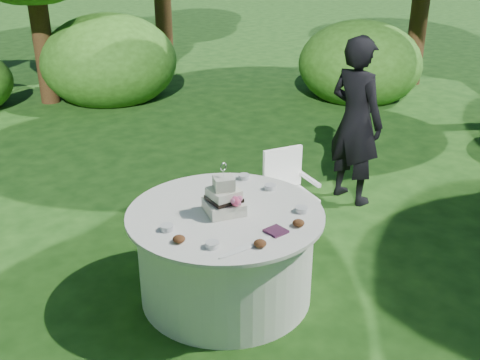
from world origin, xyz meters
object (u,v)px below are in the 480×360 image
at_px(napkins, 276,231).
at_px(cake, 224,199).
at_px(guest, 356,121).
at_px(chair, 287,187).
at_px(table, 226,254).

bearing_deg(napkins, cake, 100.38).
bearing_deg(guest, cake, 104.62).
height_order(napkins, chair, chair).
height_order(guest, cake, guest).
height_order(guest, table, guest).
relative_size(napkins, table, 0.09).
relative_size(cake, chair, 0.47).
height_order(cake, chair, cake).
relative_size(napkins, cake, 0.34).
bearing_deg(table, chair, 20.72).
xyz_separation_m(napkins, guest, (2.15, 1.05, 0.14)).
height_order(napkins, guest, guest).
bearing_deg(guest, chair, 97.79).
xyz_separation_m(napkins, chair, (1.01, 0.91, -0.26)).
xyz_separation_m(table, chair, (1.09, 0.41, 0.13)).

